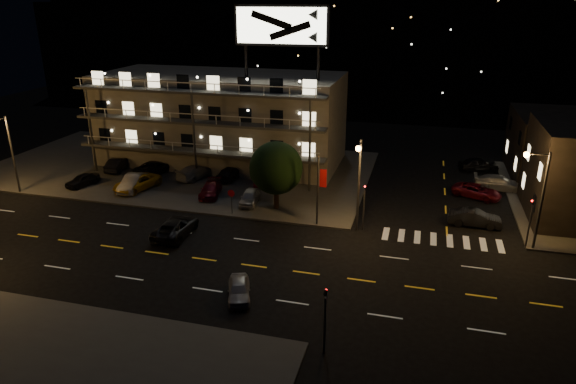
% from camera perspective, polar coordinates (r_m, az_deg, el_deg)
% --- Properties ---
extents(ground, '(140.00, 140.00, 0.00)m').
position_cam_1_polar(ground, '(39.25, -6.60, -7.79)').
color(ground, black).
rests_on(ground, ground).
extents(curb_nw, '(44.00, 24.00, 0.15)m').
position_cam_1_polar(curb_nw, '(61.49, -12.02, 2.68)').
color(curb_nw, '#3E3E3B').
rests_on(curb_nw, ground).
extents(motel, '(28.00, 13.80, 18.10)m').
position_cam_1_polar(motel, '(61.86, -7.38, 8.13)').
color(motel, gray).
rests_on(motel, ground).
extents(hill_backdrop, '(120.00, 25.00, 24.00)m').
position_cam_1_polar(hill_backdrop, '(102.75, 4.47, 16.71)').
color(hill_backdrop, black).
rests_on(hill_backdrop, ground).
extents(streetlight_nw, '(0.44, 1.92, 8.00)m').
position_cam_1_polar(streetlight_nw, '(57.56, -28.65, 4.40)').
color(streetlight_nw, '#2D2D30').
rests_on(streetlight_nw, ground).
extents(streetlight_nc, '(0.44, 1.92, 8.00)m').
position_cam_1_polar(streetlight_nc, '(42.40, 7.87, 1.69)').
color(streetlight_nc, '#2D2D30').
rests_on(streetlight_nc, ground).
extents(streetlight_ne, '(1.92, 0.44, 8.00)m').
position_cam_1_polar(streetlight_ne, '(43.41, 26.05, 0.16)').
color(streetlight_ne, '#2D2D30').
rests_on(streetlight_ne, ground).
extents(signal_nw, '(0.20, 0.27, 4.60)m').
position_cam_1_polar(signal_nw, '(43.70, 8.46, -1.11)').
color(signal_nw, '#2D2D30').
rests_on(signal_nw, ground).
extents(signal_sw, '(0.20, 0.27, 4.60)m').
position_cam_1_polar(signal_sw, '(28.72, 4.13, -13.39)').
color(signal_sw, '#2D2D30').
rests_on(signal_sw, ground).
extents(signal_ne, '(0.27, 0.20, 4.60)m').
position_cam_1_polar(signal_ne, '(44.37, 25.35, -2.63)').
color(signal_ne, '#2D2D30').
rests_on(signal_ne, ground).
extents(banner_north, '(0.83, 0.16, 6.40)m').
position_cam_1_polar(banner_north, '(43.85, 3.43, 0.38)').
color(banner_north, '#2D2D30').
rests_on(banner_north, ground).
extents(stop_sign, '(0.91, 0.11, 2.61)m').
position_cam_1_polar(stop_sign, '(46.78, -6.31, -0.63)').
color(stop_sign, '#2D2D30').
rests_on(stop_sign, ground).
extents(tree, '(5.10, 4.91, 6.42)m').
position_cam_1_polar(tree, '(47.02, -1.38, 2.52)').
color(tree, black).
rests_on(tree, curb_nw).
extents(lot_car_0, '(2.52, 3.95, 1.25)m').
position_cam_1_polar(lot_car_0, '(58.09, -21.87, 1.27)').
color(lot_car_0, black).
rests_on(lot_car_0, curb_nw).
extents(lot_car_1, '(2.31, 4.87, 1.54)m').
position_cam_1_polar(lot_car_1, '(55.07, -16.86, 1.02)').
color(lot_car_1, '#98989D').
rests_on(lot_car_1, curb_nw).
extents(lot_car_2, '(3.84, 5.75, 1.47)m').
position_cam_1_polar(lot_car_2, '(55.00, -16.43, 1.00)').
color(lot_car_2, gold).
rests_on(lot_car_2, curb_nw).
extents(lot_car_3, '(2.60, 4.62, 1.26)m').
position_cam_1_polar(lot_car_3, '(51.76, -8.60, 0.29)').
color(lot_car_3, '#5B0D18').
rests_on(lot_car_3, curb_nw).
extents(lot_car_4, '(1.97, 4.00, 1.31)m').
position_cam_1_polar(lot_car_4, '(49.27, -4.28, -0.57)').
color(lot_car_4, '#98989D').
rests_on(lot_car_4, curb_nw).
extents(lot_car_5, '(2.14, 4.66, 1.48)m').
position_cam_1_polar(lot_car_5, '(61.91, -18.30, 2.98)').
color(lot_car_5, black).
rests_on(lot_car_5, curb_nw).
extents(lot_car_6, '(3.60, 5.56, 1.42)m').
position_cam_1_polar(lot_car_6, '(59.68, -14.55, 2.71)').
color(lot_car_6, black).
rests_on(lot_car_6, curb_nw).
extents(lot_car_7, '(3.43, 5.41, 1.46)m').
position_cam_1_polar(lot_car_7, '(57.08, -10.19, 2.25)').
color(lot_car_7, '#98989D').
rests_on(lot_car_7, curb_nw).
extents(lot_car_8, '(2.26, 4.47, 1.46)m').
position_cam_1_polar(lot_car_8, '(56.11, -6.42, 2.13)').
color(lot_car_8, black).
rests_on(lot_car_8, curb_nw).
extents(lot_car_9, '(1.84, 3.89, 1.23)m').
position_cam_1_polar(lot_car_9, '(54.38, -2.84, 1.50)').
color(lot_car_9, '#5B0D18').
rests_on(lot_car_9, curb_nw).
extents(side_car_0, '(4.49, 1.62, 1.47)m').
position_cam_1_polar(side_car_0, '(47.52, 20.05, -2.75)').
color(side_car_0, black).
rests_on(side_car_0, ground).
extents(side_car_1, '(5.20, 3.81, 1.31)m').
position_cam_1_polar(side_car_1, '(54.42, 20.24, 0.09)').
color(side_car_1, '#5B0D18').
rests_on(side_car_1, ground).
extents(side_car_2, '(5.18, 2.22, 1.49)m').
position_cam_1_polar(side_car_2, '(57.45, 22.43, 0.95)').
color(side_car_2, '#98989D').
rests_on(side_car_2, ground).
extents(side_car_3, '(4.79, 3.13, 1.52)m').
position_cam_1_polar(side_car_3, '(63.07, 20.43, 2.91)').
color(side_car_3, black).
rests_on(side_car_3, ground).
extents(road_car_east, '(2.59, 3.87, 1.22)m').
position_cam_1_polar(road_car_east, '(34.68, -5.47, -10.72)').
color(road_car_east, '#98989D').
rests_on(road_car_east, ground).
extents(road_car_west, '(2.50, 5.29, 1.46)m').
position_cam_1_polar(road_car_west, '(43.95, -12.38, -3.85)').
color(road_car_west, black).
rests_on(road_car_west, ground).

